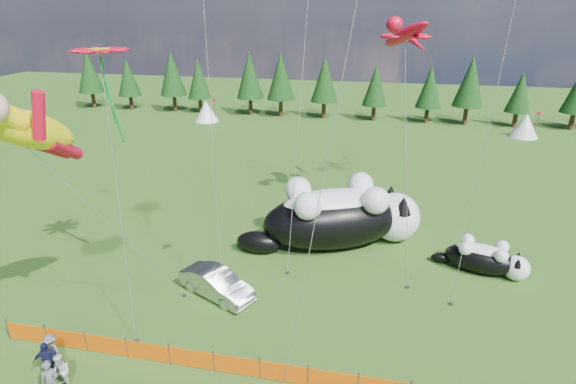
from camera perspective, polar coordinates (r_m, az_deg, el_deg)
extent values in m
plane|color=#0D3609|center=(22.56, -4.05, -16.92)|extent=(160.00, 160.00, 0.00)
cylinder|color=#262626|center=(25.17, -31.98, -14.55)|extent=(0.06, 0.06, 1.10)
cylinder|color=#262626|center=(23.95, -28.34, -15.70)|extent=(0.06, 0.06, 1.10)
cylinder|color=#262626|center=(22.84, -24.28, -16.88)|extent=(0.06, 0.06, 1.10)
cylinder|color=#262626|center=(21.85, -19.78, -18.09)|extent=(0.06, 0.06, 1.10)
cylinder|color=#262626|center=(21.01, -14.82, -19.29)|extent=(0.06, 0.06, 1.10)
cylinder|color=#262626|center=(20.33, -9.40, -20.42)|extent=(0.06, 0.06, 1.10)
cylinder|color=#262626|center=(19.83, -3.58, -21.44)|extent=(0.06, 0.06, 1.10)
cylinder|color=#262626|center=(19.52, 2.56, -22.28)|extent=(0.06, 0.06, 1.10)
cylinder|color=#262626|center=(19.41, 8.89, -22.90)|extent=(0.06, 0.06, 1.10)
cube|color=#E25404|center=(24.58, -30.19, -15.21)|extent=(2.00, 0.04, 0.90)
cube|color=#E25404|center=(23.41, -26.35, -16.38)|extent=(2.00, 0.04, 0.90)
cube|color=#E25404|center=(22.36, -22.07, -17.59)|extent=(2.00, 0.04, 0.90)
cube|color=#E25404|center=(21.44, -17.34, -18.80)|extent=(2.00, 0.04, 0.90)
cube|color=#E25404|center=(20.68, -12.15, -19.97)|extent=(2.00, 0.04, 0.90)
cube|color=#E25404|center=(20.09, -6.53, -21.05)|extent=(2.00, 0.04, 0.90)
cube|color=#E25404|center=(19.68, -0.55, -21.99)|extent=(2.00, 0.04, 0.90)
cube|color=#E25404|center=(19.48, 5.70, -22.72)|extent=(2.00, 0.04, 0.90)
ellipsoid|color=black|center=(28.69, 5.76, -3.53)|extent=(9.95, 7.40, 3.61)
ellipsoid|color=white|center=(28.31, 5.83, -1.89)|extent=(7.45, 5.43, 2.21)
sphere|color=white|center=(30.19, 13.43, -3.11)|extent=(3.21, 3.21, 3.21)
sphere|color=#DD5668|center=(30.76, 15.75, -2.87)|extent=(0.45, 0.45, 0.45)
ellipsoid|color=black|center=(28.27, -3.76, -6.39)|extent=(3.13, 2.39, 1.40)
cone|color=black|center=(28.89, 14.42, -1.61)|extent=(1.12, 1.12, 1.12)
cone|color=black|center=(30.48, 12.92, -0.18)|extent=(1.12, 1.12, 1.12)
sphere|color=white|center=(29.81, 9.23, 0.88)|extent=(1.68, 1.68, 1.68)
sphere|color=white|center=(27.58, 11.07, -1.06)|extent=(1.68, 1.68, 1.68)
sphere|color=white|center=(28.67, 1.31, 0.29)|extent=(1.68, 1.68, 1.68)
sphere|color=white|center=(26.33, 2.54, -1.79)|extent=(1.68, 1.68, 1.68)
ellipsoid|color=black|center=(28.53, 23.30, -7.82)|extent=(4.36, 2.84, 1.61)
ellipsoid|color=white|center=(28.35, 23.42, -7.11)|extent=(3.28, 2.07, 0.98)
sphere|color=white|center=(28.63, 27.01, -8.60)|extent=(1.43, 1.43, 1.43)
sphere|color=#DD5668|center=(28.68, 28.22, -8.79)|extent=(0.20, 0.20, 0.20)
ellipsoid|color=black|center=(28.85, 18.92, -7.92)|extent=(1.37, 0.92, 0.62)
cone|color=black|center=(27.99, 27.20, -8.01)|extent=(0.50, 0.50, 0.50)
cone|color=black|center=(28.75, 27.23, -7.21)|extent=(0.50, 0.50, 0.50)
sphere|color=white|center=(28.72, 25.57, -6.30)|extent=(0.75, 0.75, 0.75)
sphere|color=white|center=(27.68, 25.46, -7.35)|extent=(0.75, 0.75, 0.75)
sphere|color=white|center=(28.72, 21.86, -5.66)|extent=(0.75, 0.75, 0.75)
sphere|color=white|center=(27.68, 21.61, -6.69)|extent=(0.75, 0.75, 0.75)
imported|color=#B2B2B7|center=(24.56, -9.05, -11.42)|extent=(4.62, 3.28, 1.45)
imported|color=#535358|center=(20.84, -27.93, -20.53)|extent=(0.81, 0.69, 1.88)
imported|color=silver|center=(21.27, -26.87, -19.75)|extent=(0.92, 0.79, 1.63)
imported|color=#16183C|center=(21.92, -28.27, -18.38)|extent=(1.18, 0.96, 1.79)
imported|color=#535358|center=(22.60, -27.81, -17.34)|extent=(1.12, 0.87, 1.55)
cylinder|color=#595959|center=(21.69, -20.54, -4.13)|extent=(0.03, 0.03, 11.38)
cube|color=#262626|center=(25.13, -13.03, -12.67)|extent=(0.15, 0.15, 0.16)
cylinder|color=#595959|center=(27.44, 14.81, 5.00)|extent=(0.03, 0.03, 15.56)
cube|color=#262626|center=(26.00, 14.96, -11.58)|extent=(0.15, 0.15, 0.16)
cylinder|color=#595959|center=(21.30, -20.73, -0.94)|extent=(0.03, 0.03, 13.00)
cube|color=#262626|center=(22.81, -18.70, -17.49)|extent=(0.15, 0.15, 0.16)
cube|color=#1A9332|center=(22.04, -21.95, 10.47)|extent=(0.18, 0.18, 3.97)
cylinder|color=#595959|center=(22.45, -9.73, 9.10)|extent=(0.03, 0.03, 18.46)
cube|color=#262626|center=(24.74, -8.29, -12.90)|extent=(0.15, 0.15, 0.16)
cylinder|color=#595959|center=(24.52, 25.93, 16.31)|extent=(0.03, 0.03, 25.81)
cube|color=#262626|center=(25.38, 20.03, -13.19)|extent=(0.15, 0.15, 0.16)
cylinder|color=#595959|center=(15.61, 4.06, -0.58)|extent=(0.03, 0.03, 16.32)
cylinder|color=#595959|center=(25.56, 1.65, 12.15)|extent=(0.03, 0.03, 20.12)
cube|color=#262626|center=(26.36, -0.05, -10.21)|extent=(0.15, 0.15, 0.16)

